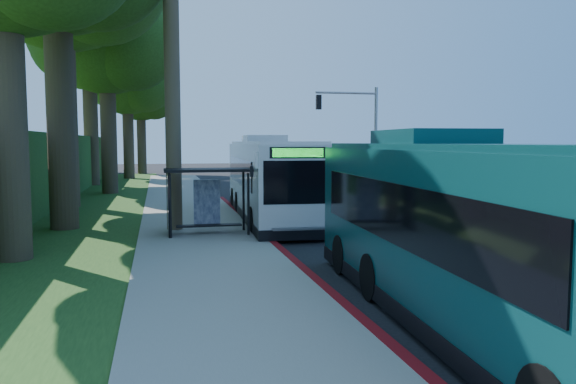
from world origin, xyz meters
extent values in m
plane|color=black|center=(0.00, 0.00, 0.00)|extent=(140.00, 140.00, 0.00)
cube|color=gray|center=(-7.30, 0.00, 0.06)|extent=(4.50, 70.00, 0.12)
cube|color=maroon|center=(-5.00, -4.00, 0.07)|extent=(0.25, 30.00, 0.13)
cube|color=#234719|center=(-13.00, 5.00, 0.03)|extent=(8.00, 70.00, 0.06)
cube|color=black|center=(-7.00, -3.00, 2.50)|extent=(3.20, 1.50, 0.10)
cube|color=black|center=(-8.45, -3.00, 1.20)|extent=(0.06, 1.30, 2.20)
cube|color=navy|center=(-7.00, -2.30, 1.25)|extent=(1.00, 0.12, 1.70)
cube|color=black|center=(-7.00, -3.10, 0.45)|extent=(2.40, 0.40, 0.06)
cube|color=black|center=(-8.40, -2.40, 1.20)|extent=(0.08, 0.08, 2.40)
cube|color=black|center=(-5.60, -2.40, 1.20)|extent=(0.08, 0.08, 2.40)
cube|color=black|center=(-8.40, -3.60, 1.20)|extent=(0.08, 0.08, 2.40)
cube|color=black|center=(-5.60, -3.60, 1.20)|extent=(0.08, 0.08, 2.40)
cylinder|color=gray|center=(-5.40, -5.00, 1.50)|extent=(0.06, 0.06, 3.00)
cube|color=white|center=(-5.40, -5.00, 2.90)|extent=(0.35, 0.04, 0.55)
cylinder|color=gray|center=(4.80, 10.00, 3.50)|extent=(0.20, 0.20, 7.00)
cylinder|color=gray|center=(2.80, 10.00, 6.60)|extent=(4.00, 0.14, 0.14)
cube|color=black|center=(1.00, 10.00, 6.00)|extent=(0.30, 0.30, 0.90)
cube|color=black|center=(4.55, 10.00, 2.60)|extent=(0.25, 0.25, 0.35)
cylinder|color=#4C3F2D|center=(-8.20, -1.50, 6.50)|extent=(0.60, 0.60, 13.00)
cylinder|color=#382B1E|center=(-12.50, 0.00, 5.25)|extent=(1.10, 1.10, 10.50)
cylinder|color=#382B1E|center=(-13.50, 8.00, 5.95)|extent=(1.18, 1.18, 11.90)
cylinder|color=#382B1E|center=(-12.00, 16.00, 4.90)|extent=(1.06, 1.06, 9.80)
sphere|color=#213F11|center=(-12.00, 16.00, 10.92)|extent=(8.40, 8.40, 8.40)
sphere|color=#213F11|center=(-10.32, 14.74, 9.80)|extent=(5.88, 5.88, 5.88)
sphere|color=#213F11|center=(-13.47, 17.47, 10.08)|extent=(5.46, 5.46, 5.46)
cylinder|color=#382B1E|center=(-14.00, 24.00, 5.60)|extent=(1.14, 1.14, 11.20)
sphere|color=#213F11|center=(-14.00, 24.00, 12.48)|extent=(9.60, 9.60, 9.60)
sphere|color=#213F11|center=(-12.08, 22.56, 11.20)|extent=(6.72, 6.72, 6.72)
sphere|color=#213F11|center=(-15.68, 25.68, 11.52)|extent=(6.24, 6.24, 6.24)
cylinder|color=#382B1E|center=(-11.50, 32.00, 4.55)|extent=(1.02, 1.02, 9.10)
sphere|color=#213F11|center=(-11.50, 32.00, 10.14)|extent=(8.00, 8.00, 8.00)
sphere|color=#213F11|center=(-9.90, 30.80, 9.10)|extent=(5.60, 5.60, 5.60)
sphere|color=#213F11|center=(-12.90, 33.40, 9.36)|extent=(5.20, 5.20, 5.20)
cylinder|color=#382B1E|center=(-10.50, 40.00, 4.20)|extent=(0.98, 0.98, 8.40)
sphere|color=#213F11|center=(-10.50, 40.00, 9.36)|extent=(7.00, 7.00, 7.00)
sphere|color=#213F11|center=(-9.10, 38.95, 8.40)|extent=(4.90, 4.90, 4.90)
sphere|color=#213F11|center=(-11.72, 41.23, 8.64)|extent=(4.55, 4.55, 4.55)
cylinder|color=#382B1E|center=(-13.00, -6.00, 4.55)|extent=(1.02, 1.02, 9.10)
cube|color=silver|center=(-3.80, 1.28, 1.91)|extent=(3.37, 13.00, 3.06)
cube|color=black|center=(-3.80, 1.28, 0.32)|extent=(3.40, 13.07, 0.38)
cube|color=black|center=(-3.77, 1.81, 2.20)|extent=(3.29, 10.17, 1.18)
cube|color=black|center=(-4.11, -5.10, 2.15)|extent=(2.41, 0.25, 1.50)
cube|color=black|center=(-3.49, 7.66, 2.25)|extent=(2.19, 0.24, 1.07)
cube|color=#19E533|center=(-4.12, -5.11, 3.17)|extent=(1.78, 0.19, 0.30)
cube|color=silver|center=(-3.80, 1.28, 3.49)|extent=(3.12, 12.35, 0.13)
cube|color=silver|center=(-3.69, 3.42, 3.67)|extent=(2.05, 2.77, 0.38)
cylinder|color=black|center=(-5.24, -2.78, 0.54)|extent=(0.37, 1.09, 1.07)
cylinder|color=black|center=(-2.76, -2.90, 0.54)|extent=(0.37, 1.09, 1.07)
cylinder|color=black|center=(-4.80, 6.23, 0.54)|extent=(0.37, 1.09, 1.07)
cylinder|color=black|center=(-2.32, 6.11, 0.54)|extent=(0.37, 1.09, 1.07)
cube|color=#0A3537|center=(-3.09, -14.63, 1.87)|extent=(3.41, 12.81, 3.01)
cube|color=black|center=(-3.09, -14.63, 0.32)|extent=(3.44, 12.87, 0.37)
cube|color=black|center=(-3.06, -14.10, 2.17)|extent=(3.31, 10.03, 1.16)
cube|color=black|center=(-2.73, -8.35, 2.22)|extent=(2.16, 0.25, 1.06)
cube|color=#0A3537|center=(-3.09, -14.63, 3.43)|extent=(3.16, 12.16, 0.13)
cube|color=#0A3537|center=(-2.97, -12.52, 3.61)|extent=(2.03, 2.74, 0.37)
cylinder|color=black|center=(-4.03, -9.75, 0.53)|extent=(0.38, 1.07, 1.06)
cylinder|color=black|center=(-1.60, -9.89, 0.53)|extent=(0.38, 1.07, 1.06)
imported|color=silver|center=(0.50, 8.15, 0.69)|extent=(2.49, 5.04, 1.38)
camera|label=1|loc=(-8.80, -23.80, 3.53)|focal=35.00mm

